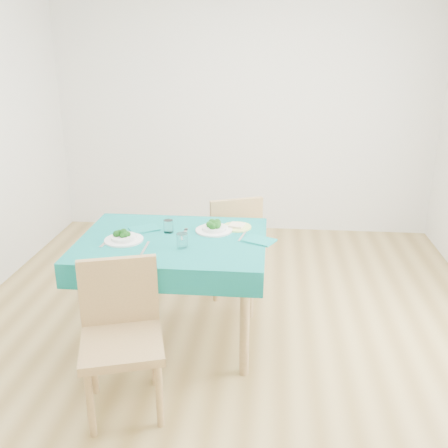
# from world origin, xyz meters

# --- Properties ---
(room_shell) EXTENTS (4.02, 4.52, 2.73)m
(room_shell) POSITION_xyz_m (0.00, 0.00, 1.35)
(room_shell) COLOR olive
(room_shell) RESTS_ON ground
(table) EXTENTS (1.21, 0.92, 0.76)m
(table) POSITION_xyz_m (-0.33, -0.06, 0.38)
(table) COLOR #096561
(table) RESTS_ON ground
(chair_near) EXTENTS (0.56, 0.59, 1.09)m
(chair_near) POSITION_xyz_m (-0.48, -0.80, 0.55)
(chair_near) COLOR olive
(chair_near) RESTS_ON ground
(chair_far) EXTENTS (0.56, 0.58, 1.04)m
(chair_far) POSITION_xyz_m (-0.03, 0.73, 0.52)
(chair_far) COLOR olive
(chair_far) RESTS_ON ground
(bowl_near) EXTENTS (0.25, 0.25, 0.08)m
(bowl_near) POSITION_xyz_m (-0.64, -0.13, 0.80)
(bowl_near) COLOR white
(bowl_near) RESTS_ON table
(bowl_far) EXTENTS (0.25, 0.25, 0.08)m
(bowl_far) POSITION_xyz_m (-0.08, 0.10, 0.80)
(bowl_far) COLOR white
(bowl_far) RESTS_ON table
(fork_near) EXTENTS (0.04, 0.17, 0.00)m
(fork_near) POSITION_xyz_m (-0.75, -0.17, 0.76)
(fork_near) COLOR silver
(fork_near) RESTS_ON table
(knife_near) EXTENTS (0.02, 0.21, 0.00)m
(knife_near) POSITION_xyz_m (-0.47, -0.24, 0.76)
(knife_near) COLOR silver
(knife_near) RESTS_ON table
(fork_far) EXTENTS (0.03, 0.18, 0.00)m
(fork_far) POSITION_xyz_m (-0.27, 0.03, 0.76)
(fork_far) COLOR silver
(fork_far) RESTS_ON table
(knife_far) EXTENTS (0.05, 0.20, 0.00)m
(knife_far) POSITION_xyz_m (0.12, 0.03, 0.76)
(knife_far) COLOR silver
(knife_far) RESTS_ON table
(napkin_near) EXTENTS (0.24, 0.22, 0.01)m
(napkin_near) POSITION_xyz_m (-0.56, 0.09, 0.76)
(napkin_near) COLOR #0D6F6A
(napkin_near) RESTS_ON table
(napkin_far) EXTENTS (0.24, 0.21, 0.01)m
(napkin_far) POSITION_xyz_m (0.23, -0.05, 0.76)
(napkin_far) COLOR #0D6F6A
(napkin_far) RESTS_ON table
(tumbler_center) EXTENTS (0.07, 0.07, 0.09)m
(tumbler_center) POSITION_xyz_m (-0.38, 0.06, 0.80)
(tumbler_center) COLOR white
(tumbler_center) RESTS_ON table
(tumbler_side) EXTENTS (0.07, 0.07, 0.09)m
(tumbler_side) POSITION_xyz_m (-0.24, -0.20, 0.80)
(tumbler_side) COLOR white
(tumbler_side) RESTS_ON table
(side_plate) EXTENTS (0.20, 0.20, 0.01)m
(side_plate) POSITION_xyz_m (0.07, 0.19, 0.76)
(side_plate) COLOR #C7E16D
(side_plate) RESTS_ON table
(bread_slice) EXTENTS (0.12, 0.12, 0.01)m
(bread_slice) POSITION_xyz_m (0.07, 0.19, 0.78)
(bread_slice) COLOR beige
(bread_slice) RESTS_ON side_plate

